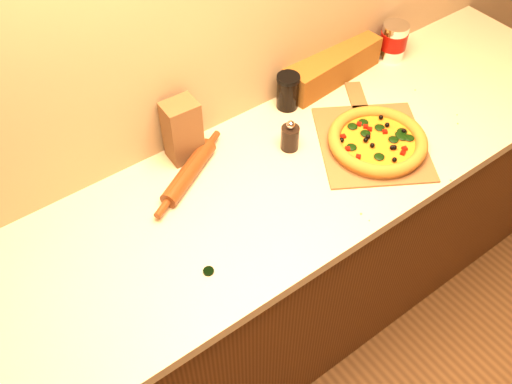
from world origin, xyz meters
The scene contains 11 objects.
cabinet centered at (0.00, 1.43, 0.43)m, with size 2.80×0.65×0.86m, color #40230D.
countertop centered at (0.00, 1.43, 0.88)m, with size 2.84×0.68×0.04m, color #C1B797.
pizza_peel centered at (0.46, 1.37, 0.90)m, with size 0.50×0.56×0.01m.
pizza centered at (0.45, 1.34, 0.93)m, with size 0.33×0.33×0.05m.
bottle_cap centered at (-0.27, 1.26, 0.90)m, with size 0.03×0.03×0.01m, color black.
pepper_grinder centered at (0.22, 1.51, 0.95)m, with size 0.06×0.06×0.11m.
rolling_pin centered at (-0.12, 1.59, 0.93)m, with size 0.36×0.22×0.05m.
coffee_canister centered at (0.86, 1.68, 0.97)m, with size 0.10×0.10×0.14m.
bread_bag centered at (0.58, 1.73, 0.96)m, with size 0.42×0.14×0.11m, color brown.
paper_bag centered at (-0.08, 1.69, 1.01)m, with size 0.11×0.09×0.22m, color brown.
dark_jar centered at (0.35, 1.69, 0.97)m, with size 0.08×0.08×0.13m.
Camera 1 is at (-0.69, 0.47, 2.22)m, focal length 40.00 mm.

